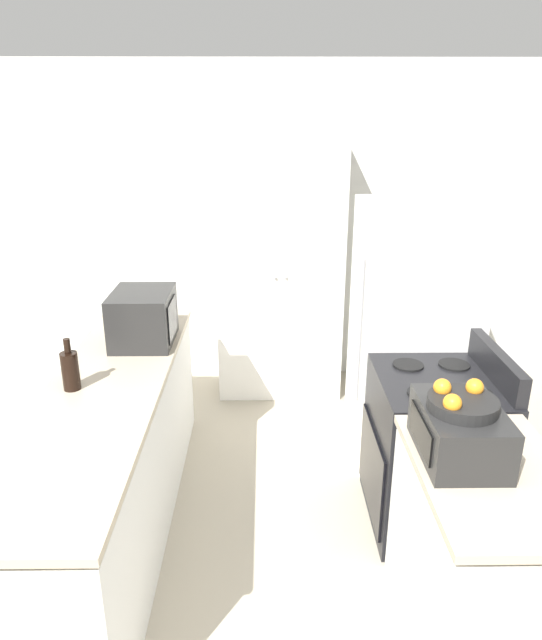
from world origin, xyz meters
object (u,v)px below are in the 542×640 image
object	(u,v)px
stove	(432,450)
fruit_bowl	(461,401)
refrigerator	(411,333)
toaster_oven	(459,432)
microwave	(143,317)
wine_bottle	(70,370)
pantry_cabinet	(280,268)

from	to	relation	value
stove	fruit_bowl	distance (m)	1.00
refrigerator	fruit_bowl	size ratio (longest dim) A/B	6.14
refrigerator	stove	bearing A→B (deg)	-92.75
fruit_bowl	toaster_oven	bearing A→B (deg)	40.34
microwave	wine_bottle	size ratio (longest dim) A/B	1.60
microwave	fruit_bowl	bearing A→B (deg)	-39.68
wine_bottle	toaster_oven	distance (m)	1.87
toaster_oven	refrigerator	bearing A→B (deg)	83.22
fruit_bowl	pantry_cabinet	bearing A→B (deg)	105.23
pantry_cabinet	toaster_oven	size ratio (longest dim) A/B	4.73
wine_bottle	toaster_oven	world-z (taller)	wine_bottle
wine_bottle	fruit_bowl	bearing A→B (deg)	-19.60
microwave	toaster_oven	xyz separation A→B (m)	(1.52, -1.24, -0.05)
refrigerator	microwave	bearing A→B (deg)	-172.66
refrigerator	wine_bottle	size ratio (longest dim) A/B	6.19
pantry_cabinet	toaster_oven	distance (m)	2.49
toaster_oven	fruit_bowl	bearing A→B (deg)	-139.66
fruit_bowl	wine_bottle	bearing A→B (deg)	160.40
pantry_cabinet	wine_bottle	world-z (taller)	pantry_cabinet
stove	refrigerator	bearing A→B (deg)	87.25
pantry_cabinet	microwave	xyz separation A→B (m)	(-0.85, -1.16, 0.00)
stove	fruit_bowl	size ratio (longest dim) A/B	3.78
microwave	wine_bottle	xyz separation A→B (m)	(-0.25, -0.63, -0.05)
stove	fruit_bowl	bearing A→B (deg)	-101.80
stove	wine_bottle	bearing A→B (deg)	-177.37
refrigerator	fruit_bowl	distance (m)	1.51
refrigerator	microwave	distance (m)	1.72
stove	toaster_oven	bearing A→B (deg)	-101.05
refrigerator	toaster_oven	xyz separation A→B (m)	(-0.17, -1.46, 0.15)
refrigerator	wine_bottle	distance (m)	2.12
wine_bottle	fruit_bowl	world-z (taller)	fruit_bowl
wine_bottle	fruit_bowl	distance (m)	1.87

